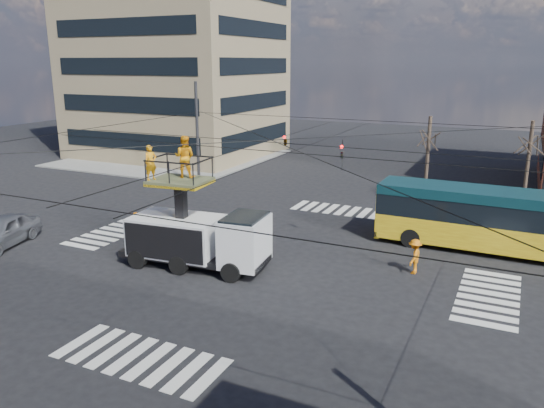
{
  "coord_description": "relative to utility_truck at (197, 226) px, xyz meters",
  "views": [
    {
      "loc": [
        10.57,
        -22.12,
        9.45
      ],
      "look_at": [
        -0.88,
        1.93,
        2.25
      ],
      "focal_mm": 35.0,
      "sensor_mm": 36.0,
      "label": 1
    }
  ],
  "objects": [
    {
      "name": "worker_ground",
      "position": [
        -5.11,
        1.71,
        -1.21
      ],
      "size": [
        0.71,
        1.02,
        1.61
      ],
      "primitive_type": "imported",
      "rotation": [
        0.0,
        0.0,
        1.95
      ],
      "color": "#FFA210",
      "rests_on": "ground"
    },
    {
      "name": "sidewalk_nw",
      "position": [
        -18.29,
        23.33,
        -1.96
      ],
      "size": [
        18.0,
        18.0,
        0.12
      ],
      "primitive_type": "cube",
      "color": "slate",
      "rests_on": "ground"
    },
    {
      "name": "flagger",
      "position": [
        9.39,
        3.54,
        -1.2
      ],
      "size": [
        0.68,
        1.1,
        1.64
      ],
      "primitive_type": "imported",
      "rotation": [
        0.0,
        0.0,
        -1.64
      ],
      "color": "orange",
      "rests_on": "ground"
    },
    {
      "name": "utility_truck",
      "position": [
        0.0,
        0.0,
        0.0
      ],
      "size": [
        7.2,
        3.21,
        6.15
      ],
      "rotation": [
        0.0,
        0.0,
        0.1
      ],
      "color": "black",
      "rests_on": "ground"
    },
    {
      "name": "crosswalks",
      "position": [
        2.71,
        2.33,
        -2.01
      ],
      "size": [
        22.4,
        22.4,
        0.02
      ],
      "primitive_type": null,
      "color": "silver",
      "rests_on": "ground"
    },
    {
      "name": "city_bus",
      "position": [
        13.01,
        8.19,
        -0.29
      ],
      "size": [
        12.85,
        2.8,
        3.2
      ],
      "rotation": [
        0.0,
        0.0,
        -0.01
      ],
      "color": "#BF8C11",
      "rests_on": "ground"
    },
    {
      "name": "tree_a",
      "position": [
        7.71,
        15.83,
        2.61
      ],
      "size": [
        2.0,
        2.0,
        6.0
      ],
      "color": "#382B21",
      "rests_on": "ground"
    },
    {
      "name": "ground",
      "position": [
        2.71,
        2.33,
        -2.02
      ],
      "size": [
        120.0,
        120.0,
        0.0
      ],
      "primitive_type": "plane",
      "color": "black",
      "rests_on": "ground"
    },
    {
      "name": "building_tower",
      "position": [
        -19.26,
        26.3,
        12.99
      ],
      "size": [
        18.06,
        16.06,
        30.0
      ],
      "color": "#907D5C",
      "rests_on": "ground"
    },
    {
      "name": "overhead_network",
      "position": [
        2.64,
        2.73,
        2.27
      ],
      "size": [
        24.24,
        24.24,
        8.0
      ],
      "color": "#2D2D30",
      "rests_on": "ground"
    },
    {
      "name": "parked_car_a",
      "position": [
        -10.94,
        -1.97,
        -1.22
      ],
      "size": [
        2.98,
        5.01,
        1.6
      ],
      "primitive_type": "imported",
      "rotation": [
        0.0,
        0.0,
        0.25
      ],
      "color": "#56585E",
      "rests_on": "ground"
    },
    {
      "name": "tree_b",
      "position": [
        13.71,
        15.83,
        2.61
      ],
      "size": [
        2.0,
        2.0,
        6.0
      ],
      "color": "#382B21",
      "rests_on": "ground"
    },
    {
      "name": "traffic_cone",
      "position": [
        -2.32,
        0.35,
        -1.71
      ],
      "size": [
        0.36,
        0.36,
        0.62
      ],
      "primitive_type": "cone",
      "color": "#FF2D0A",
      "rests_on": "ground"
    }
  ]
}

